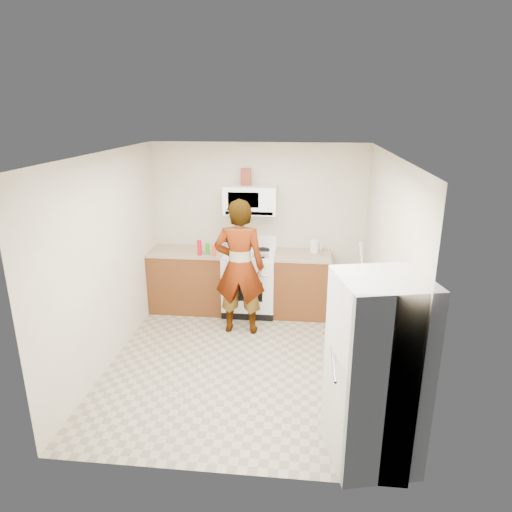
# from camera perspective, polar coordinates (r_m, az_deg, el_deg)

# --- Properties ---
(floor) EXTENTS (3.60, 3.60, 0.00)m
(floor) POSITION_cam_1_polar(r_m,az_deg,el_deg) (5.74, -1.58, -13.07)
(floor) COLOR gray
(floor) RESTS_ON ground
(back_wall) EXTENTS (3.20, 0.02, 2.50)m
(back_wall) POSITION_cam_1_polar(r_m,az_deg,el_deg) (6.91, 0.31, 3.66)
(back_wall) COLOR beige
(back_wall) RESTS_ON floor
(right_wall) EXTENTS (0.02, 3.60, 2.50)m
(right_wall) POSITION_cam_1_polar(r_m,az_deg,el_deg) (5.24, 15.80, -1.77)
(right_wall) COLOR beige
(right_wall) RESTS_ON floor
(cabinet_left) EXTENTS (1.12, 0.62, 0.90)m
(cabinet_left) POSITION_cam_1_polar(r_m,az_deg,el_deg) (7.05, -8.40, -3.07)
(cabinet_left) COLOR brown
(cabinet_left) RESTS_ON floor
(counter_left) EXTENTS (1.14, 0.64, 0.03)m
(counter_left) POSITION_cam_1_polar(r_m,az_deg,el_deg) (6.90, -8.57, 0.55)
(counter_left) COLOR gray
(counter_left) RESTS_ON cabinet_left
(cabinet_right) EXTENTS (0.80, 0.62, 0.90)m
(cabinet_right) POSITION_cam_1_polar(r_m,az_deg,el_deg) (6.84, 5.73, -3.65)
(cabinet_right) COLOR brown
(cabinet_right) RESTS_ON floor
(counter_right) EXTENTS (0.82, 0.64, 0.03)m
(counter_right) POSITION_cam_1_polar(r_m,az_deg,el_deg) (6.68, 5.86, 0.08)
(counter_right) COLOR gray
(counter_right) RESTS_ON cabinet_right
(gas_range) EXTENTS (0.76, 0.65, 1.13)m
(gas_range) POSITION_cam_1_polar(r_m,az_deg,el_deg) (6.86, -0.79, -3.16)
(gas_range) COLOR white
(gas_range) RESTS_ON floor
(microwave) EXTENTS (0.76, 0.38, 0.40)m
(microwave) POSITION_cam_1_polar(r_m,az_deg,el_deg) (6.65, -0.70, 7.06)
(microwave) COLOR white
(microwave) RESTS_ON back_wall
(person) EXTENTS (0.69, 0.46, 1.86)m
(person) POSITION_cam_1_polar(r_m,az_deg,el_deg) (6.10, -2.07, -1.43)
(person) COLOR tan
(person) RESTS_ON floor
(fridge) EXTENTS (0.84, 0.84, 1.70)m
(fridge) POSITION_cam_1_polar(r_m,az_deg,el_deg) (4.07, 14.76, -13.89)
(fridge) COLOR silver
(fridge) RESTS_ON floor
(kettle) EXTENTS (0.15, 0.15, 0.17)m
(kettle) POSITION_cam_1_polar(r_m,az_deg,el_deg) (6.78, 7.32, 1.18)
(kettle) COLOR silver
(kettle) RESTS_ON counter_right
(jug) EXTENTS (0.14, 0.14, 0.24)m
(jug) POSITION_cam_1_polar(r_m,az_deg,el_deg) (6.65, -1.27, 9.85)
(jug) COLOR maroon
(jug) RESTS_ON microwave
(saucepan) EXTENTS (0.28, 0.28, 0.13)m
(saucepan) POSITION_cam_1_polar(r_m,az_deg,el_deg) (6.84, -2.29, 1.46)
(saucepan) COLOR #ADACB1
(saucepan) RESTS_ON gas_range
(tray) EXTENTS (0.26, 0.17, 0.05)m
(tray) POSITION_cam_1_polar(r_m,az_deg,el_deg) (6.55, 0.55, 0.14)
(tray) COLOR white
(tray) RESTS_ON gas_range
(bottle_spray) EXTENTS (0.08, 0.08, 0.22)m
(bottle_spray) POSITION_cam_1_polar(r_m,az_deg,el_deg) (6.62, -7.09, 1.04)
(bottle_spray) COLOR #B60D1A
(bottle_spray) RESTS_ON counter_left
(bottle_hot_sauce) EXTENTS (0.06, 0.06, 0.16)m
(bottle_hot_sauce) POSITION_cam_1_polar(r_m,az_deg,el_deg) (6.56, -5.28, 0.67)
(bottle_hot_sauce) COLOR #F0461A
(bottle_hot_sauce) RESTS_ON counter_left
(bottle_green_cap) EXTENTS (0.07, 0.07, 0.18)m
(bottle_green_cap) POSITION_cam_1_polar(r_m,az_deg,el_deg) (6.64, -6.07, 0.91)
(bottle_green_cap) COLOR #268B19
(bottle_green_cap) RESTS_ON counter_left
(pot_lid) EXTENTS (0.27, 0.27, 0.01)m
(pot_lid) POSITION_cam_1_polar(r_m,az_deg,el_deg) (6.74, -5.95, 0.45)
(pot_lid) COLOR white
(pot_lid) RESTS_ON counter_left
(broom) EXTENTS (0.24, 0.20, 1.34)m
(broom) POSITION_cam_1_polar(r_m,az_deg,el_deg) (6.22, 13.37, -4.07)
(broom) COLOR silver
(broom) RESTS_ON floor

